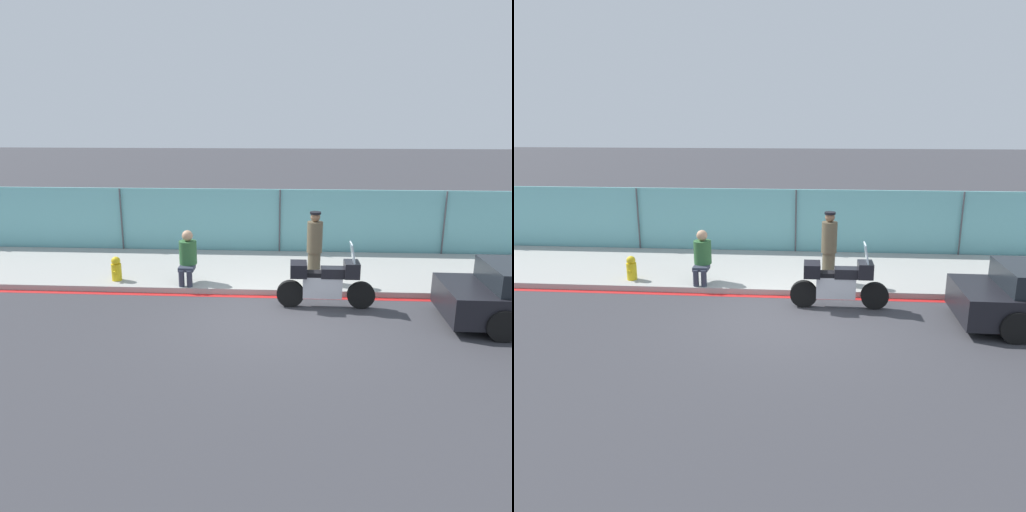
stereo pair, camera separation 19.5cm
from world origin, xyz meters
TOP-DOWN VIEW (x-y plane):
  - ground_plane at (0.00, 0.00)m, footprint 120.00×120.00m
  - sidewalk at (0.00, 3.17)m, footprint 36.15×3.59m
  - curb_paint_stripe at (0.00, 1.29)m, footprint 36.15×0.18m
  - storefront_fence at (0.00, 5.06)m, footprint 34.34×0.17m
  - motorcycle at (1.07, 0.70)m, footprint 2.17×0.51m
  - officer_standing at (0.90, 2.08)m, footprint 0.38×0.38m
  - person_seated_on_curb at (-2.21, 1.84)m, footprint 0.43×0.69m
  - fire_hydrant at (-4.03, 1.88)m, footprint 0.25×0.31m

SIDE VIEW (x-z plane):
  - ground_plane at x=0.00m, z-range 0.00..0.00m
  - curb_paint_stripe at x=0.00m, z-range 0.00..0.01m
  - sidewalk at x=0.00m, z-range 0.00..0.14m
  - fire_hydrant at x=-4.03m, z-range 0.13..0.75m
  - motorcycle at x=1.07m, z-range -0.14..1.35m
  - person_seated_on_curb at x=-2.21m, z-range 0.20..1.51m
  - storefront_fence at x=0.00m, z-range 0.00..2.03m
  - officer_standing at x=0.90m, z-range 0.16..1.93m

